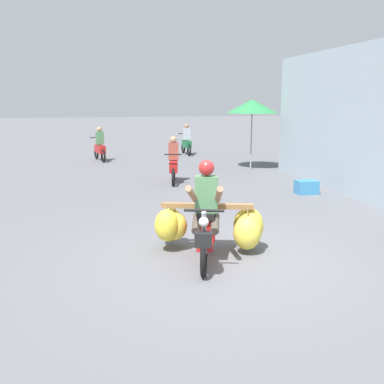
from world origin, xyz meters
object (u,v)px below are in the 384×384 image
Objects in this scene: produce_crate at (306,187)px; motorbike_distant_far_ahead at (186,142)px; motorbike_distant_ahead_left at (100,147)px; motorbike_distant_ahead_right at (174,164)px; market_umbrella_near_shop at (252,106)px; motorbike_main_loaded at (210,224)px.

motorbike_distant_far_ahead is at bearing 98.73° from produce_crate.
produce_crate is at bearing -55.79° from motorbike_distant_ahead_left.
motorbike_distant_ahead_right is 4.15m from market_umbrella_near_shop.
motorbike_distant_ahead_left and motorbike_distant_far_ahead have the same top height.
motorbike_distant_ahead_left is at bearing 97.67° from motorbike_main_loaded.
motorbike_distant_ahead_left and motorbike_distant_ahead_right have the same top height.
motorbike_distant_ahead_left is 0.98× the size of motorbike_distant_far_ahead.
produce_crate is (3.18, -2.41, -0.39)m from motorbike_distant_ahead_right.
market_umbrella_near_shop is 4.92m from produce_crate.
produce_crate is (1.40, -9.13, -0.39)m from motorbike_distant_far_ahead.
motorbike_distant_ahead_right is at bearing -147.27° from market_umbrella_near_shop.
motorbike_main_loaded reaches higher than motorbike_distant_far_ahead.
motorbike_distant_ahead_right is (0.52, 6.43, 0.07)m from motorbike_main_loaded.
motorbike_distant_far_ahead is (1.77, 6.72, 0.00)m from motorbike_distant_ahead_right.
motorbike_distant_ahead_right is 4.01m from produce_crate.
market_umbrella_near_shop is at bearing -73.01° from motorbike_distant_far_ahead.
motorbike_distant_ahead_right is (2.11, -5.36, 0.00)m from motorbike_distant_ahead_left.
motorbike_main_loaded reaches higher than produce_crate.
motorbike_main_loaded is 1.21× the size of motorbike_distant_ahead_right.
motorbike_distant_ahead_left reaches higher than produce_crate.
market_umbrella_near_shop is at bearing 89.72° from produce_crate.
produce_crate is at bearing -37.24° from motorbike_distant_ahead_right.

